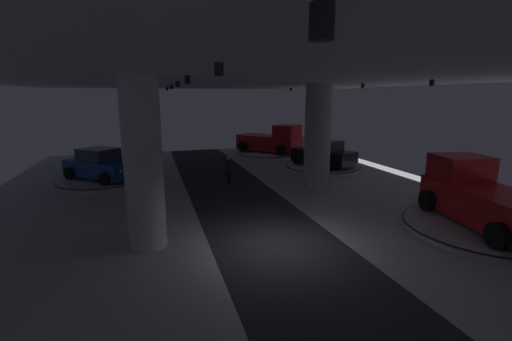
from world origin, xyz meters
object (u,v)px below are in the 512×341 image
(display_car_far_left, at_px, (101,165))
(display_platform_far_right, at_px, (323,167))
(display_platform_near_right, at_px, (485,228))
(pickup_truck_deep_right, at_px, (272,141))
(pickup_truck_near_right, at_px, (483,198))
(column_left, at_px, (143,164))
(display_car_far_right, at_px, (324,154))
(column_right, at_px, (318,137))
(display_platform_far_left, at_px, (103,181))
(display_platform_deep_right, at_px, (269,153))
(visitor_walking_near, at_px, (229,168))

(display_car_far_left, xyz_separation_m, display_platform_far_right, (13.77, -0.16, -0.91))
(display_platform_near_right, relative_size, pickup_truck_deep_right, 1.04)
(pickup_truck_near_right, relative_size, display_platform_far_right, 1.14)
(display_car_far_left, relative_size, display_platform_far_right, 0.87)
(column_left, bearing_deg, display_car_far_left, 104.71)
(pickup_truck_near_right, bearing_deg, display_car_far_right, 92.87)
(column_right, height_order, pickup_truck_deep_right, column_right)
(display_platform_far_left, bearing_deg, display_platform_near_right, -39.60)
(column_right, bearing_deg, pickup_truck_deep_right, 83.67)
(column_right, relative_size, column_left, 1.00)
(display_platform_near_right, xyz_separation_m, display_car_far_left, (-14.29, 11.82, 0.93))
(column_right, height_order, display_car_far_right, column_right)
(display_car_far_right, bearing_deg, pickup_truck_deep_right, 102.01)
(display_platform_deep_right, height_order, pickup_truck_deep_right, pickup_truck_deep_right)
(pickup_truck_near_right, xyz_separation_m, display_platform_deep_right, (-2.13, 17.98, -1.01))
(display_platform_far_left, xyz_separation_m, visitor_walking_near, (6.83, -2.09, 0.73))
(column_left, distance_m, pickup_truck_near_right, 12.13)
(column_left, bearing_deg, display_platform_deep_right, 58.63)
(pickup_truck_near_right, bearing_deg, display_platform_deep_right, 96.77)
(display_car_far_left, height_order, display_platform_far_right, display_car_far_left)
(display_platform_far_left, bearing_deg, display_platform_far_right, -0.56)
(pickup_truck_near_right, bearing_deg, column_left, 170.29)
(display_platform_near_right, xyz_separation_m, visitor_walking_near, (-7.44, 9.71, 0.76))
(display_platform_far_right, bearing_deg, display_platform_deep_right, 103.18)
(display_platform_near_right, height_order, display_platform_far_right, display_platform_far_right)
(column_right, relative_size, pickup_truck_deep_right, 1.01)
(display_car_far_right, bearing_deg, column_left, -140.53)
(column_left, distance_m, pickup_truck_deep_right, 18.64)
(pickup_truck_deep_right, bearing_deg, column_left, -122.30)
(display_platform_far_left, xyz_separation_m, display_platform_far_right, (13.74, -0.13, -0.01))
(display_platform_near_right, bearing_deg, column_right, 111.50)
(display_platform_near_right, height_order, visitor_walking_near, visitor_walking_near)
(display_platform_far_left, relative_size, visitor_walking_near, 2.99)
(pickup_truck_near_right, distance_m, display_platform_far_right, 11.41)
(display_platform_far_left, distance_m, display_car_far_left, 0.90)
(column_right, bearing_deg, display_platform_near_right, -68.50)
(column_left, bearing_deg, display_platform_far_left, 104.62)
(display_platform_far_right, bearing_deg, display_platform_near_right, -87.44)
(display_platform_far_left, relative_size, display_car_far_right, 1.04)
(pickup_truck_near_right, height_order, display_car_far_right, pickup_truck_near_right)
(display_platform_deep_right, bearing_deg, display_platform_near_right, -83.54)
(column_right, relative_size, pickup_truck_near_right, 0.98)
(visitor_walking_near, bearing_deg, display_car_far_right, 15.55)
(display_platform_near_right, distance_m, display_platform_deep_right, 18.41)
(display_platform_near_right, distance_m, display_platform_far_right, 11.68)
(pickup_truck_deep_right, bearing_deg, column_right, -96.33)
(display_car_far_right, bearing_deg, display_platform_far_right, 114.95)
(column_right, bearing_deg, display_platform_far_right, 57.96)
(column_left, height_order, display_platform_near_right, column_left)
(display_car_far_left, distance_m, display_platform_deep_right, 13.85)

